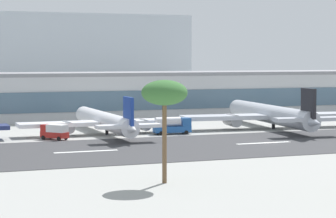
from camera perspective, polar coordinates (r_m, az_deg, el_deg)
ground_plane at (r=143.48m, az=8.33°, el=-2.79°), size 1400.00×1400.00×0.00m
runway_strip at (r=144.05m, az=8.20°, el=-2.75°), size 800.00×36.30×0.08m
runway_centreline_dash_3 at (r=130.14m, az=-6.68°, el=-3.45°), size 12.00×1.20×0.01m
runway_centreline_dash_4 at (r=143.47m, az=7.79°, el=-2.75°), size 12.00×1.20×0.01m
terminal_building at (r=206.34m, az=-2.59°, el=1.20°), size 195.29×21.64×13.19m
distant_hotel_block at (r=317.24m, az=-10.30°, el=4.28°), size 130.72×34.71×36.60m
airliner_navy_tail_gate_1 at (r=158.21m, az=-5.02°, el=-1.03°), size 39.53×44.96×9.39m
airliner_black_tail_gate_2 at (r=172.75m, az=8.55°, el=-0.48°), size 45.76×51.20×10.70m
service_fuel_truck_0 at (r=158.91m, az=0.35°, el=-1.34°), size 8.63×3.25×3.95m
service_box_truck_1 at (r=150.19m, az=-9.22°, el=-1.80°), size 5.65×6.17×3.25m
palm_tree_2 at (r=95.93m, az=-0.29°, el=1.22°), size 6.38×6.38×14.29m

